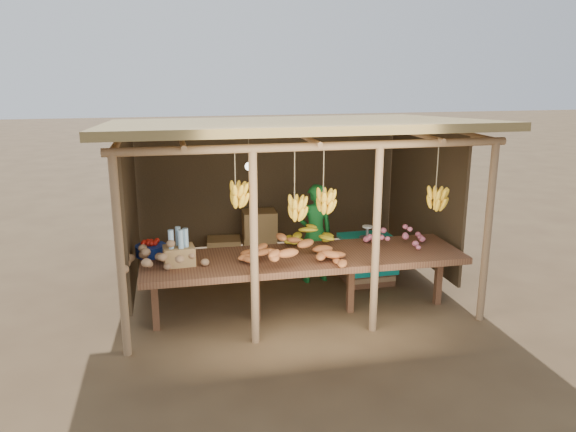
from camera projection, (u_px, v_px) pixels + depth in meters
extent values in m
plane|color=brown|center=(288.00, 288.00, 7.92)|extent=(60.00, 60.00, 0.00)
cylinder|color=#95704D|center=(120.00, 258.00, 5.79)|extent=(0.09, 0.09, 2.20)
cylinder|color=#95704D|center=(488.00, 234.00, 6.65)|extent=(0.09, 0.09, 2.20)
cylinder|color=#95704D|center=(134.00, 196.00, 8.63)|extent=(0.09, 0.09, 2.20)
cylinder|color=#95704D|center=(391.00, 184.00, 9.49)|extent=(0.09, 0.09, 2.20)
cylinder|color=#95704D|center=(254.00, 249.00, 6.08)|extent=(0.09, 0.09, 2.20)
cylinder|color=#95704D|center=(376.00, 241.00, 6.36)|extent=(0.09, 0.09, 2.20)
cylinder|color=#95704D|center=(318.00, 146.00, 5.94)|extent=(4.40, 0.09, 0.09)
cylinder|color=#95704D|center=(268.00, 121.00, 8.78)|extent=(4.40, 0.09, 0.09)
cube|color=olive|center=(288.00, 124.00, 7.34)|extent=(4.70, 3.50, 0.28)
cube|color=#453420|center=(269.00, 183.00, 9.01)|extent=(4.20, 0.04, 1.98)
cube|color=#453420|center=(130.00, 209.00, 7.38)|extent=(0.04, 2.40, 1.98)
cube|color=#453420|center=(424.00, 194.00, 8.22)|extent=(0.04, 2.40, 1.98)
cube|color=brown|center=(304.00, 258.00, 6.83)|extent=(3.90, 1.05, 0.08)
cube|color=brown|center=(155.00, 301.00, 6.56)|extent=(0.08, 0.08, 0.72)
cube|color=brown|center=(256.00, 293.00, 6.81)|extent=(0.08, 0.08, 0.72)
cube|color=brown|center=(350.00, 285.00, 7.05)|extent=(0.08, 0.08, 0.72)
cube|color=brown|center=(438.00, 278.00, 7.30)|extent=(0.08, 0.08, 0.72)
cylinder|color=navy|center=(151.00, 250.00, 6.81)|extent=(0.37, 0.37, 0.13)
cube|color=#9F7847|center=(179.00, 255.00, 6.47)|extent=(0.37, 0.31, 0.22)
imported|color=#166725|center=(315.00, 233.00, 8.01)|extent=(0.57, 0.42, 1.44)
cube|color=brown|center=(367.00, 261.00, 8.09)|extent=(0.67, 0.57, 0.61)
cube|color=#0D9285|center=(368.00, 239.00, 8.00)|extent=(0.75, 0.65, 0.06)
cube|color=#9F7847|center=(260.00, 249.00, 8.91)|extent=(0.52, 0.42, 0.41)
cube|color=#9F7847|center=(259.00, 224.00, 8.80)|extent=(0.52, 0.42, 0.41)
cube|color=#9F7847|center=(224.00, 251.00, 8.79)|extent=(0.52, 0.42, 0.41)
ellipsoid|color=#453420|center=(147.00, 260.00, 8.30)|extent=(0.42, 0.42, 0.57)
ellipsoid|color=#453420|center=(174.00, 259.00, 8.38)|extent=(0.42, 0.42, 0.57)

